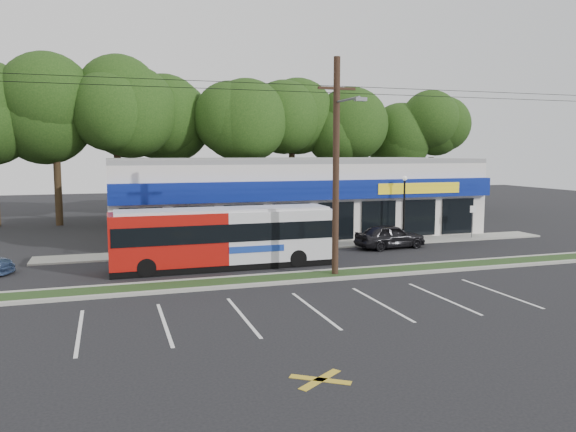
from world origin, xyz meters
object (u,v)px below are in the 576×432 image
Objects in this scene: car_dark at (390,236)px; sign_post at (473,216)px; metrobus at (224,236)px; pedestrian_a at (288,235)px; pedestrian_b at (332,234)px; utility_pole at (333,160)px; lamp_post at (404,201)px.

sign_post is at bearing -83.32° from car_dark.
pedestrian_a is at bearing 40.62° from metrobus.
utility_pole is at bearing 100.97° from pedestrian_b.
metrobus is at bearing -161.03° from lamp_post.
utility_pole is 6.81m from metrobus.
sign_post is 0.20× the size of metrobus.
car_dark is 3.48m from pedestrian_b.
car_dark is (-6.90, -1.52, -0.82)m from sign_post.
sign_post is 7.11m from car_dark.
utility_pole is at bearing 128.66° from car_dark.
pedestrian_b is (3.10, 7.57, -4.60)m from utility_pole.
utility_pole is 11.67m from lamp_post.
pedestrian_a is (0.31, 7.57, -4.53)m from utility_pole.
pedestrian_b is (2.79, 0.00, -0.07)m from pedestrian_a.
pedestrian_a is 2.79m from pedestrian_b.
utility_pole is 11.76× the size of lamp_post.
car_dark is (-1.90, -1.74, -1.94)m from lamp_post.
car_dark is (10.61, 2.56, -0.84)m from metrobus.
lamp_post is 1.91× the size of sign_post.
pedestrian_a is 1.08× the size of pedestrian_b.
pedestrian_a is at bearing -179.67° from sign_post.
utility_pole reaches higher than pedestrian_b.
sign_post is 1.37× the size of pedestrian_b.
metrobus is (-4.34, 3.57, -3.83)m from utility_pole.
lamp_post reaches higher than pedestrian_b.
utility_pole is at bearing 87.98° from pedestrian_a.
sign_post is 17.98m from metrobus.
sign_post is 12.88m from pedestrian_a.
sign_post reaches higher than car_dark.
sign_post is (5.00, -0.23, -1.12)m from lamp_post.
sign_post is at bearing -179.37° from pedestrian_a.
metrobus reaches higher than car_dark.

